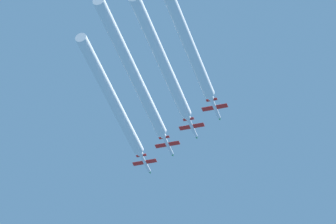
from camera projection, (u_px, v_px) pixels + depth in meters
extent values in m
cylinder|color=silver|center=(145.00, 163.00, 404.59)|extent=(1.06, 9.13, 1.06)
cone|color=#198C33|center=(150.00, 172.00, 408.63)|extent=(1.00, 1.54, 1.00)
ellipsoid|color=black|center=(147.00, 165.00, 406.38)|extent=(0.58, 2.11, 0.48)
cube|color=red|center=(145.00, 162.00, 404.19)|extent=(7.68, 1.83, 0.12)
cube|color=red|center=(141.00, 155.00, 401.45)|extent=(3.27, 1.06, 0.12)
cube|color=#198C33|center=(141.00, 152.00, 402.33)|extent=(0.10, 1.25, 1.63)
cylinder|color=black|center=(141.00, 154.00, 400.94)|extent=(0.79, 0.58, 0.79)
cylinder|color=silver|center=(168.00, 145.00, 394.77)|extent=(1.06, 9.13, 1.06)
cone|color=#198C33|center=(173.00, 155.00, 398.81)|extent=(1.00, 1.54, 1.00)
ellipsoid|color=black|center=(170.00, 148.00, 396.57)|extent=(0.58, 2.11, 0.48)
cube|color=red|center=(167.00, 145.00, 394.37)|extent=(7.68, 1.83, 0.12)
cube|color=red|center=(164.00, 137.00, 391.63)|extent=(3.27, 1.06, 0.12)
cube|color=#198C33|center=(164.00, 134.00, 392.52)|extent=(0.10, 1.25, 1.63)
cylinder|color=black|center=(164.00, 136.00, 391.13)|extent=(0.79, 0.58, 0.79)
cylinder|color=silver|center=(192.00, 127.00, 385.86)|extent=(1.06, 9.13, 1.06)
cone|color=#198C33|center=(197.00, 137.00, 389.90)|extent=(1.00, 1.54, 1.00)
ellipsoid|color=black|center=(194.00, 130.00, 387.65)|extent=(0.58, 2.11, 0.48)
cube|color=red|center=(192.00, 127.00, 385.46)|extent=(7.68, 1.83, 0.12)
cube|color=red|center=(188.00, 119.00, 382.72)|extent=(3.27, 1.06, 0.12)
cube|color=#198C33|center=(188.00, 116.00, 383.60)|extent=(0.10, 1.25, 1.63)
cylinder|color=black|center=(188.00, 118.00, 382.21)|extent=(0.79, 0.58, 0.79)
cylinder|color=silver|center=(215.00, 108.00, 376.63)|extent=(1.06, 9.13, 1.06)
cone|color=#198C33|center=(220.00, 119.00, 380.67)|extent=(1.00, 1.54, 1.00)
ellipsoid|color=black|center=(217.00, 111.00, 378.43)|extent=(0.58, 2.11, 0.48)
cube|color=red|center=(215.00, 107.00, 376.23)|extent=(7.68, 1.83, 0.12)
cube|color=red|center=(212.00, 100.00, 373.49)|extent=(3.27, 1.06, 0.12)
cube|color=#198C33|center=(212.00, 96.00, 374.38)|extent=(0.10, 1.25, 1.63)
cylinder|color=black|center=(211.00, 98.00, 372.99)|extent=(0.79, 0.58, 0.79)
cylinder|color=white|center=(117.00, 109.00, 382.67)|extent=(1.73, 48.09, 1.73)
cylinder|color=white|center=(111.00, 97.00, 378.30)|extent=(3.28, 55.30, 3.28)
cylinder|color=white|center=(138.00, 84.00, 371.12)|extent=(1.73, 52.66, 1.73)
cylinder|color=white|center=(132.00, 70.00, 366.33)|extent=(3.28, 60.56, 3.28)
cylinder|color=white|center=(167.00, 70.00, 364.80)|extent=(1.73, 45.81, 1.73)
cylinder|color=white|center=(161.00, 58.00, 360.64)|extent=(3.28, 52.68, 3.28)
cylinder|color=white|center=(189.00, 45.00, 354.18)|extent=(1.73, 49.50, 1.73)
cylinder|color=white|center=(183.00, 31.00, 349.68)|extent=(3.28, 56.92, 3.28)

